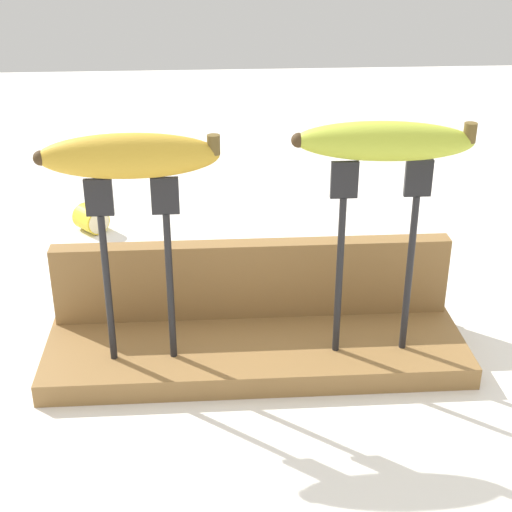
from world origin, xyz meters
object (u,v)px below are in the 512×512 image
at_px(fork_stand_left, 136,255).
at_px(banana_raised_right, 384,141).
at_px(fork_stand_right, 377,242).
at_px(banana_raised_left, 129,156).
at_px(banana_chunk_near, 91,219).

relative_size(fork_stand_left, banana_raised_right, 1.14).
relative_size(fork_stand_right, banana_raised_left, 1.22).
relative_size(fork_stand_right, banana_chunk_near, 3.65).
height_order(fork_stand_right, banana_chunk_near, fork_stand_right).
xyz_separation_m(banana_raised_left, banana_raised_right, (0.23, 0.00, 0.01)).
distance_m(fork_stand_right, banana_chunk_near, 0.53).
height_order(fork_stand_left, fork_stand_right, fork_stand_right).
xyz_separation_m(fork_stand_left, banana_chunk_near, (-0.10, 0.38, -0.12)).
xyz_separation_m(fork_stand_right, banana_raised_left, (-0.23, -0.00, 0.09)).
xyz_separation_m(banana_raised_right, banana_chunk_near, (-0.34, 0.38, -0.23)).
relative_size(fork_stand_right, banana_raised_right, 1.21).
xyz_separation_m(fork_stand_left, banana_raised_right, (0.23, 0.00, 0.11)).
height_order(banana_raised_left, banana_raised_right, banana_raised_right).
bearing_deg(fork_stand_left, banana_raised_right, 0.00).
distance_m(banana_raised_left, banana_chunk_near, 0.45).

